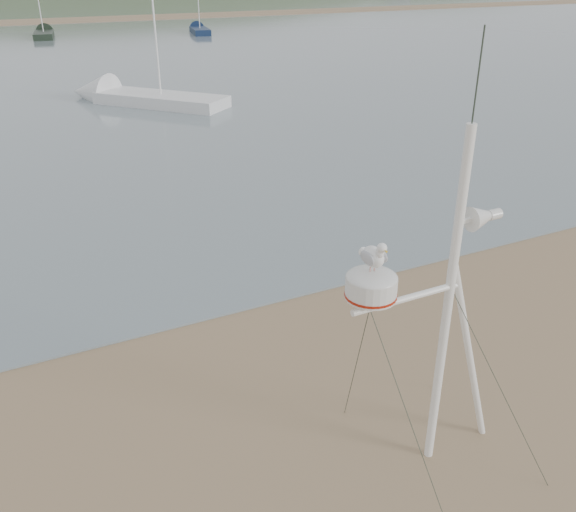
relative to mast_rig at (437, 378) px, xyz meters
name	(u,v)px	position (x,y,z in m)	size (l,w,h in m)	color
hill_ridge	(27,43)	(15.08, 235.53, -20.99)	(620.00, 180.00, 80.00)	#253616
mast_rig	(437,378)	(0.00, 0.00, 0.00)	(2.37, 2.53, 5.34)	white
sailboat_blue_far	(198,29)	(15.03, 52.12, -0.99)	(2.48, 5.85, 5.70)	#12213F
sailboat_dark_mid	(45,33)	(2.08, 55.26, -0.99)	(2.48, 6.40, 6.22)	black
sailboat_white_near	(120,96)	(1.62, 24.42, -0.99)	(6.62, 7.38, 7.91)	silver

